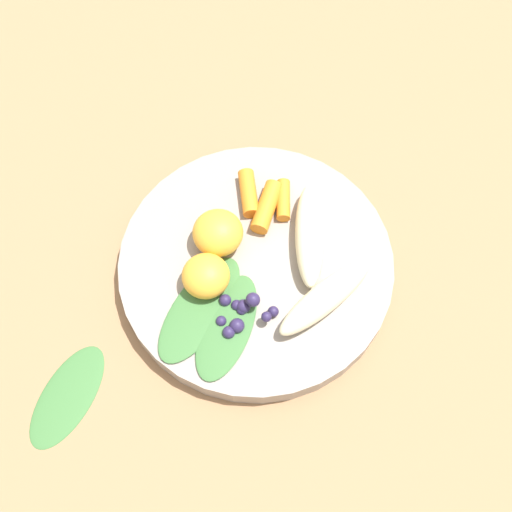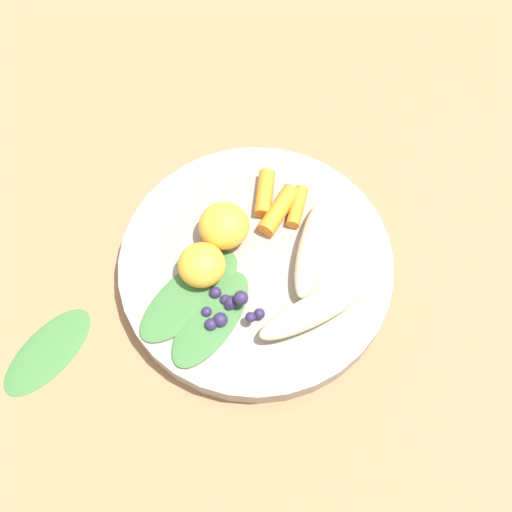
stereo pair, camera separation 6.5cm
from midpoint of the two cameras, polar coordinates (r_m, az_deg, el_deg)
The scene contains 13 objects.
ground_plane at distance 0.68m, azimuth 2.71°, elevation -1.61°, with size 2.40×2.40×0.00m, color #99704C.
bowl at distance 0.67m, azimuth 2.76°, elevation -1.15°, with size 0.29×0.29×0.03m, color gray.
banana_peeled_left at distance 0.65m, azimuth 8.01°, elevation 0.57°, with size 0.12×0.03×0.03m, color beige.
banana_peeled_right at distance 0.62m, azimuth 8.15°, elevation -5.23°, with size 0.12×0.03×0.03m, color beige.
orange_segment_near at distance 0.63m, azimuth -2.04°, elevation -1.12°, with size 0.05×0.05×0.04m, color #F4A833.
orange_segment_far at distance 0.65m, azimuth -0.10°, elevation 2.47°, with size 0.05×0.05×0.04m, color #F4A833.
carrot_front at distance 0.68m, azimuth 6.46°, elevation 4.18°, with size 0.01×0.01×0.05m, color orange.
carrot_mid_left at distance 0.67m, azimuth 4.81°, elevation 3.88°, with size 0.02×0.02×0.06m, color orange.
carrot_mid_right at distance 0.68m, azimuth 3.49°, elevation 5.42°, with size 0.02×0.02×0.05m, color orange.
blueberry_pile at distance 0.62m, azimuth 0.45°, elevation -5.05°, with size 0.05×0.06×0.03m.
kale_leaf_left at distance 0.64m, azimuth -3.14°, elevation -3.89°, with size 0.13×0.05×0.01m, color #3D7038.
kale_leaf_right at distance 0.63m, azimuth -1.16°, elevation -5.98°, with size 0.12×0.05×0.01m, color #3D7038.
kale_leaf_stray at distance 0.67m, azimuth -15.68°, elevation -8.67°, with size 0.11×0.05×0.01m, color #3D7038.
Camera 2 is at (-0.26, 0.11, 0.62)m, focal length 44.31 mm.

